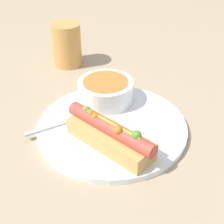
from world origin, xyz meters
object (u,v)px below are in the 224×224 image
Objects in this scene: hot_dog at (110,135)px; soup_bowl at (106,90)px; drinking_glass at (67,45)px; spoon at (85,116)px.

hot_dog is 0.15m from soup_bowl.
drinking_glass is (-0.18, 0.14, 0.02)m from soup_bowl.
drinking_glass is (-0.25, 0.27, 0.02)m from hot_dog.
hot_dog is 1.28× the size of spoon.
soup_bowl is 0.23m from drinking_glass.
drinking_glass is (-0.16, 0.21, 0.04)m from spoon.
soup_bowl is at bearing 135.81° from hot_dog.
spoon is at bearing -52.17° from drinking_glass.
hot_dog is 1.56× the size of soup_bowl.
hot_dog is at bearing -47.39° from drinking_glass.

